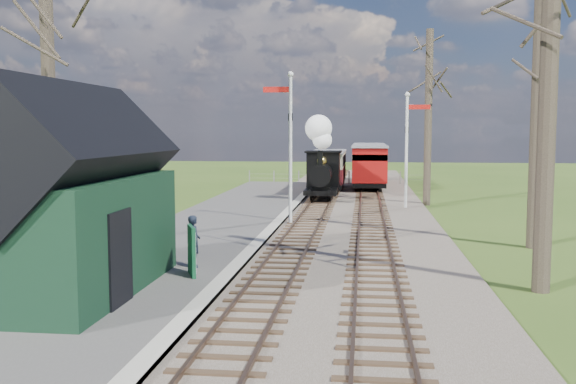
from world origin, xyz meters
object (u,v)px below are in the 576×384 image
object	(u,v)px
locomotive	(322,164)
red_carriage_b	(369,162)
bench	(107,282)
semaphore_near	(289,137)
sign_board	(192,251)
station_shed	(71,201)
red_carriage_a	(369,166)
person	(194,241)
semaphore_far	(408,141)
coach	(328,168)

from	to	relation	value
locomotive	red_carriage_b	xyz separation A→B (m)	(2.61, 12.49, -0.46)
bench	red_carriage_b	bearing A→B (deg)	80.04
semaphore_near	sign_board	distance (m)	10.57
station_shed	bench	bearing A→B (deg)	-23.98
sign_board	station_shed	bearing A→B (deg)	-140.04
station_shed	locomotive	xyz separation A→B (m)	(4.29, 20.90, -0.20)
station_shed	red_carriage_a	world-z (taller)	station_shed
red_carriage_a	bench	world-z (taller)	red_carriage_a
semaphore_near	red_carriage_b	size ratio (longest dim) A/B	1.12
station_shed	person	xyz separation A→B (m)	(2.04, 2.89, -1.37)
red_carriage_a	bench	distance (m)	28.95
semaphore_far	sign_board	distance (m)	17.53
semaphore_far	red_carriage_b	size ratio (longest dim) A/B	1.03
red_carriage_b	person	xyz separation A→B (m)	(-4.86, -30.50, -0.71)
red_carriage_a	person	world-z (taller)	red_carriage_a
station_shed	red_carriage_b	world-z (taller)	station_shed
semaphore_near	person	size ratio (longest dim) A/B	4.44
semaphore_near	semaphore_far	world-z (taller)	semaphore_near
station_shed	red_carriage_a	bearing A→B (deg)	76.11
coach	red_carriage_b	bearing A→B (deg)	67.96
red_carriage_a	bench	xyz separation A→B (m)	(-5.94, -28.32, -1.07)
semaphore_far	person	world-z (taller)	semaphore_far
sign_board	red_carriage_b	bearing A→B (deg)	81.61
red_carriage_b	sign_board	size ratio (longest dim) A/B	4.40
semaphore_near	red_carriage_a	world-z (taller)	semaphore_near
red_carriage_a	sign_board	size ratio (longest dim) A/B	4.40
station_shed	coach	world-z (taller)	station_shed
red_carriage_b	locomotive	bearing A→B (deg)	-101.82
coach	red_carriage_a	bearing A→B (deg)	19.52
station_shed	semaphore_near	size ratio (longest dim) A/B	1.01
station_shed	sign_board	distance (m)	3.27
locomotive	station_shed	bearing A→B (deg)	-101.59
semaphore_near	person	xyz separation A→B (m)	(-1.49, -9.11, -2.72)
semaphore_far	bench	xyz separation A→B (m)	(-7.71, -18.43, -2.81)
sign_board	semaphore_far	bearing A→B (deg)	68.28
locomotive	person	size ratio (longest dim) A/B	3.20
sign_board	bench	bearing A→B (deg)	-119.20
red_carriage_a	red_carriage_b	bearing A→B (deg)	90.00
station_shed	semaphore_far	bearing A→B (deg)	64.28
locomotive	red_carriage_b	size ratio (longest dim) A/B	0.81
station_shed	semaphore_near	world-z (taller)	semaphore_near
semaphore_near	coach	xyz separation A→B (m)	(0.77, 14.97, -2.11)
red_carriage_a	sign_board	distance (m)	26.43
coach	bench	world-z (taller)	coach
locomotive	coach	size ratio (longest dim) A/B	0.63
locomotive	red_carriage_b	distance (m)	12.76
red_carriage_b	semaphore_near	bearing A→B (deg)	-98.95
coach	locomotive	bearing A→B (deg)	-90.11
red_carriage_a	semaphore_near	bearing A→B (deg)	-101.97
semaphore_near	coach	distance (m)	15.13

